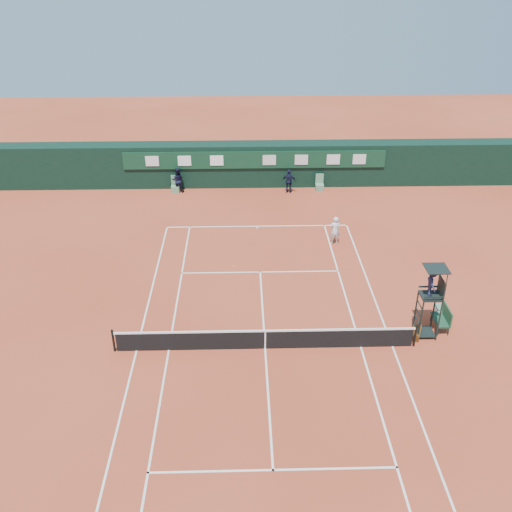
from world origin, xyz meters
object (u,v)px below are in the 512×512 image
Objects in this scene: player_bench at (443,317)px; cooler at (441,312)px; player at (335,230)px; umpire_chair at (432,288)px; tennis_net at (265,339)px.

player_bench reaches higher than cooler.
player is (-3.84, 7.46, 0.52)m from cooler.
umpire_chair is at bearing 100.51° from player.
player reaches higher than player_bench.
umpire_chair is 2.72m from cooler.
tennis_net is 10.75× the size of player_bench.
player_bench is at bearing 8.93° from tennis_net.
cooler is at bearing 48.05° from umpire_chair.
player is at bearing 117.22° from cooler.
player is (-3.65, 8.24, 0.25)m from player_bench.
player is (-2.71, 8.72, -1.61)m from umpire_chair.
tennis_net is 7.37m from umpire_chair.
umpire_chair is 2.01× the size of player.
tennis_net is 8.10m from player_bench.
tennis_net is at bearing -166.03° from cooler.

